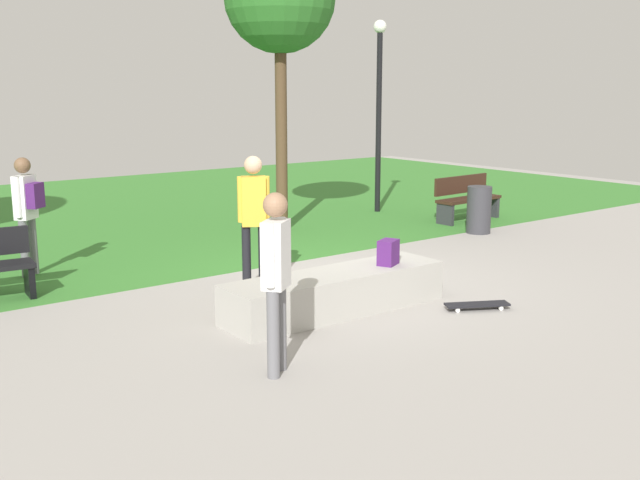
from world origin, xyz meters
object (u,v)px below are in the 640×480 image
at_px(backpack_on_ledge, 388,252).
at_px(park_bench_near_path, 466,197).
at_px(lamp_post, 379,97).
at_px(skateboard_by_ledge, 477,305).
at_px(skater_performing_trick, 276,269).
at_px(trash_bin, 479,210).
at_px(pedestrian_with_backpack, 27,205).
at_px(concrete_ledge, 336,292).
at_px(skater_watching, 254,212).

distance_m(backpack_on_ledge, park_bench_near_path, 6.40).
bearing_deg(lamp_post, skateboard_by_ledge, -122.24).
xyz_separation_m(skater_performing_trick, trash_bin, (7.01, 3.55, -0.59)).
xyz_separation_m(skater_performing_trick, pedestrian_with_backpack, (-0.70, 5.34, 0.00)).
distance_m(lamp_post, trash_bin, 3.65).
bearing_deg(skater_performing_trick, pedestrian_with_backpack, 97.48).
height_order(concrete_ledge, skateboard_by_ledge, concrete_ledge).
bearing_deg(skateboard_by_ledge, backpack_on_ledge, 125.94).
bearing_deg(backpack_on_ledge, skater_watching, -82.10).
distance_m(concrete_ledge, lamp_post, 7.94).
relative_size(skater_performing_trick, skater_watching, 0.97).
bearing_deg(skater_performing_trick, skateboard_by_ledge, 4.23).
bearing_deg(trash_bin, skater_performing_trick, -153.12).
bearing_deg(backpack_on_ledge, skater_performing_trick, -0.31).
bearing_deg(park_bench_near_path, pedestrian_with_backpack, 175.21).
xyz_separation_m(skater_watching, park_bench_near_path, (6.38, 1.92, -0.60)).
bearing_deg(concrete_ledge, pedestrian_with_backpack, 120.38).
bearing_deg(concrete_ledge, skater_watching, 98.98).
height_order(park_bench_near_path, lamp_post, lamp_post).
xyz_separation_m(park_bench_near_path, trash_bin, (-0.85, -1.07, -0.04)).
distance_m(skateboard_by_ledge, trash_bin, 5.11).
relative_size(concrete_ledge, skateboard_by_ledge, 3.68).
bearing_deg(pedestrian_with_backpack, skateboard_by_ledge, -52.99).
relative_size(park_bench_near_path, lamp_post, 0.40).
height_order(backpack_on_ledge, skater_watching, skater_watching).
bearing_deg(pedestrian_with_backpack, skater_watching, -50.47).
bearing_deg(park_bench_near_path, skateboard_by_ledge, -136.98).
distance_m(concrete_ledge, trash_bin, 5.79).
bearing_deg(backpack_on_ledge, lamp_post, -155.81).
height_order(concrete_ledge, pedestrian_with_backpack, pedestrian_with_backpack).
xyz_separation_m(skater_performing_trick, skateboard_by_ledge, (3.15, 0.23, -0.97)).
bearing_deg(concrete_ledge, backpack_on_ledge, -6.15).
bearing_deg(trash_bin, skateboard_by_ledge, -139.29).
height_order(backpack_on_ledge, skateboard_by_ledge, backpack_on_ledge).
bearing_deg(skateboard_by_ledge, pedestrian_with_backpack, 127.01).
height_order(lamp_post, pedestrian_with_backpack, lamp_post).
distance_m(park_bench_near_path, trash_bin, 1.37).
height_order(skateboard_by_ledge, pedestrian_with_backpack, pedestrian_with_backpack).
height_order(concrete_ledge, skater_performing_trick, skater_performing_trick).
xyz_separation_m(skater_watching, skateboard_by_ledge, (1.67, -2.47, -1.01)).
bearing_deg(trash_bin, pedestrian_with_backpack, 166.94).
height_order(skateboard_by_ledge, trash_bin, trash_bin).
xyz_separation_m(concrete_ledge, trash_bin, (5.30, 2.32, 0.19)).
xyz_separation_m(concrete_ledge, skateboard_by_ledge, (1.44, -1.00, -0.18)).
relative_size(skater_performing_trick, skateboard_by_ledge, 2.20).
height_order(skater_performing_trick, skateboard_by_ledge, skater_performing_trick).
distance_m(trash_bin, pedestrian_with_backpack, 7.94).
relative_size(concrete_ledge, pedestrian_with_backpack, 1.70).
bearing_deg(pedestrian_with_backpack, concrete_ledge, -59.62).
height_order(concrete_ledge, park_bench_near_path, park_bench_near_path).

